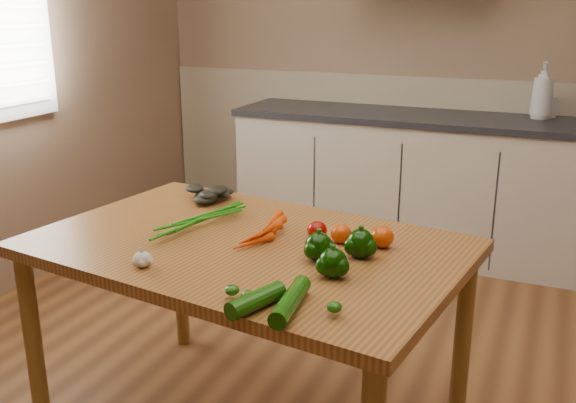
{
  "coord_description": "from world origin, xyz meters",
  "views": [
    {
      "loc": [
        0.78,
        -1.82,
        1.56
      ],
      "look_at": [
        -0.12,
        0.27,
        0.86
      ],
      "focal_mm": 40.0,
      "sensor_mm": 36.0,
      "label": 1
    }
  ],
  "objects_px": {
    "soap_bottle_a": "(543,91)",
    "pepper_b": "(361,244)",
    "zucchini_b": "(256,300)",
    "garlic_bulb": "(142,259)",
    "tomato_b": "(341,234)",
    "pepper_c": "(333,263)",
    "carrot_bunch": "(244,225)",
    "leafy_greens": "(212,189)",
    "soap_bottle_b": "(548,102)",
    "pepper_a": "(319,247)",
    "tomato_a": "(317,230)",
    "zucchini_a": "(290,301)",
    "tomato_c": "(382,237)",
    "table": "(246,265)"
  },
  "relations": [
    {
      "from": "pepper_c",
      "to": "zucchini_b",
      "type": "distance_m",
      "value": 0.31
    },
    {
      "from": "leafy_greens",
      "to": "pepper_a",
      "type": "distance_m",
      "value": 0.77
    },
    {
      "from": "garlic_bulb",
      "to": "zucchini_a",
      "type": "distance_m",
      "value": 0.55
    },
    {
      "from": "table",
      "to": "soap_bottle_b",
      "type": "bearing_deg",
      "value": 77.72
    },
    {
      "from": "table",
      "to": "zucchini_a",
      "type": "relative_size",
      "value": 6.55
    },
    {
      "from": "pepper_a",
      "to": "tomato_b",
      "type": "bearing_deg",
      "value": 84.87
    },
    {
      "from": "soap_bottle_b",
      "to": "pepper_b",
      "type": "height_order",
      "value": "soap_bottle_b"
    },
    {
      "from": "carrot_bunch",
      "to": "pepper_a",
      "type": "bearing_deg",
      "value": -11.27
    },
    {
      "from": "zucchini_a",
      "to": "soap_bottle_a",
      "type": "bearing_deg",
      "value": 79.98
    },
    {
      "from": "pepper_b",
      "to": "zucchini_b",
      "type": "height_order",
      "value": "pepper_b"
    },
    {
      "from": "zucchini_b",
      "to": "tomato_b",
      "type": "bearing_deg",
      "value": 85.28
    },
    {
      "from": "zucchini_a",
      "to": "tomato_c",
      "type": "bearing_deg",
      "value": 79.71
    },
    {
      "from": "soap_bottle_a",
      "to": "zucchini_a",
      "type": "relative_size",
      "value": 1.41
    },
    {
      "from": "carrot_bunch",
      "to": "tomato_c",
      "type": "xyz_separation_m",
      "value": [
        0.48,
        0.08,
        0.0
      ]
    },
    {
      "from": "soap_bottle_a",
      "to": "carrot_bunch",
      "type": "height_order",
      "value": "soap_bottle_a"
    },
    {
      "from": "table",
      "to": "carrot_bunch",
      "type": "bearing_deg",
      "value": 129.85
    },
    {
      "from": "pepper_b",
      "to": "pepper_c",
      "type": "height_order",
      "value": "pepper_b"
    },
    {
      "from": "garlic_bulb",
      "to": "tomato_c",
      "type": "height_order",
      "value": "tomato_c"
    },
    {
      "from": "tomato_b",
      "to": "soap_bottle_a",
      "type": "bearing_deg",
      "value": 76.58
    },
    {
      "from": "tomato_b",
      "to": "pepper_a",
      "type": "bearing_deg",
      "value": -95.13
    },
    {
      "from": "soap_bottle_a",
      "to": "tomato_b",
      "type": "distance_m",
      "value": 2.25
    },
    {
      "from": "carrot_bunch",
      "to": "leafy_greens",
      "type": "xyz_separation_m",
      "value": [
        -0.31,
        0.32,
        0.02
      ]
    },
    {
      "from": "pepper_b",
      "to": "tomato_a",
      "type": "distance_m",
      "value": 0.21
    },
    {
      "from": "garlic_bulb",
      "to": "tomato_a",
      "type": "xyz_separation_m",
      "value": [
        0.41,
        0.45,
        0.01
      ]
    },
    {
      "from": "soap_bottle_a",
      "to": "garlic_bulb",
      "type": "bearing_deg",
      "value": -116.55
    },
    {
      "from": "pepper_b",
      "to": "tomato_a",
      "type": "bearing_deg",
      "value": 151.7
    },
    {
      "from": "soap_bottle_a",
      "to": "pepper_b",
      "type": "distance_m",
      "value": 2.32
    },
    {
      "from": "carrot_bunch",
      "to": "pepper_b",
      "type": "distance_m",
      "value": 0.44
    },
    {
      "from": "leafy_greens",
      "to": "garlic_bulb",
      "type": "xyz_separation_m",
      "value": [
        0.15,
        -0.7,
        -0.03
      ]
    },
    {
      "from": "soap_bottle_a",
      "to": "pepper_a",
      "type": "xyz_separation_m",
      "value": [
        -0.53,
        -2.35,
        -0.24
      ]
    },
    {
      "from": "leafy_greens",
      "to": "pepper_a",
      "type": "bearing_deg",
      "value": -34.18
    },
    {
      "from": "zucchini_b",
      "to": "garlic_bulb",
      "type": "bearing_deg",
      "value": 165.13
    },
    {
      "from": "soap_bottle_a",
      "to": "zucchini_b",
      "type": "distance_m",
      "value": 2.81
    },
    {
      "from": "garlic_bulb",
      "to": "tomato_c",
      "type": "relative_size",
      "value": 0.74
    },
    {
      "from": "carrot_bunch",
      "to": "tomato_a",
      "type": "bearing_deg",
      "value": 22.54
    },
    {
      "from": "pepper_c",
      "to": "tomato_b",
      "type": "distance_m",
      "value": 0.29
    },
    {
      "from": "tomato_a",
      "to": "tomato_b",
      "type": "xyz_separation_m",
      "value": [
        0.09,
        -0.0,
        0.0
      ]
    },
    {
      "from": "soap_bottle_a",
      "to": "zucchini_b",
      "type": "xyz_separation_m",
      "value": [
        -0.57,
        -2.74,
        -0.26
      ]
    },
    {
      "from": "soap_bottle_b",
      "to": "leafy_greens",
      "type": "height_order",
      "value": "soap_bottle_b"
    },
    {
      "from": "garlic_bulb",
      "to": "pepper_a",
      "type": "height_order",
      "value": "pepper_a"
    },
    {
      "from": "carrot_bunch",
      "to": "tomato_b",
      "type": "height_order",
      "value": "carrot_bunch"
    },
    {
      "from": "soap_bottle_b",
      "to": "zucchini_a",
      "type": "relative_size",
      "value": 0.77
    },
    {
      "from": "soap_bottle_b",
      "to": "pepper_a",
      "type": "bearing_deg",
      "value": -69.82
    },
    {
      "from": "carrot_bunch",
      "to": "zucchini_a",
      "type": "height_order",
      "value": "carrot_bunch"
    },
    {
      "from": "soap_bottle_b",
      "to": "pepper_c",
      "type": "xyz_separation_m",
      "value": [
        -0.48,
        -2.5,
        -0.17
      ]
    },
    {
      "from": "table",
      "to": "carrot_bunch",
      "type": "xyz_separation_m",
      "value": [
        -0.04,
        0.06,
        0.12
      ]
    },
    {
      "from": "leafy_greens",
      "to": "zucchini_b",
      "type": "relative_size",
      "value": 1.11
    },
    {
      "from": "pepper_a",
      "to": "tomato_a",
      "type": "distance_m",
      "value": 0.19
    },
    {
      "from": "pepper_b",
      "to": "zucchini_b",
      "type": "distance_m",
      "value": 0.49
    },
    {
      "from": "pepper_a",
      "to": "tomato_c",
      "type": "height_order",
      "value": "pepper_a"
    }
  ]
}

